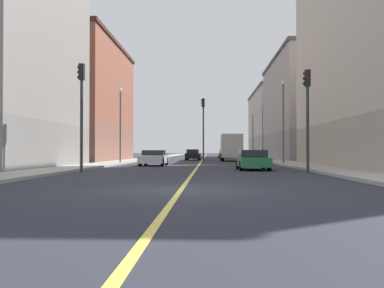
% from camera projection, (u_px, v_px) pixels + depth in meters
% --- Properties ---
extents(ground_plane, '(400.00, 400.00, 0.00)m').
position_uv_depth(ground_plane, '(181.00, 190.00, 13.44)').
color(ground_plane, '#292B35').
rests_on(ground_plane, ground).
extents(sidewalk_left, '(2.79, 168.00, 0.15)m').
position_uv_depth(sidewalk_left, '(259.00, 159.00, 62.08)').
color(sidewalk_left, '#9E9B93').
rests_on(sidewalk_left, ground).
extents(sidewalk_right, '(2.79, 168.00, 0.15)m').
position_uv_depth(sidewalk_right, '(147.00, 159.00, 62.71)').
color(sidewalk_right, '#9E9B93').
rests_on(sidewalk_right, ground).
extents(lane_center_stripe, '(0.16, 154.00, 0.01)m').
position_uv_depth(lane_center_stripe, '(203.00, 159.00, 62.40)').
color(lane_center_stripe, '#E5D14C').
rests_on(lane_center_stripe, ground).
extents(building_left_mid, '(10.98, 22.67, 13.43)m').
position_uv_depth(building_left_mid, '(315.00, 109.00, 57.56)').
color(building_left_mid, gray).
rests_on(building_left_mid, ground).
extents(building_left_far, '(10.98, 24.88, 12.46)m').
position_uv_depth(building_left_far, '(283.00, 124.00, 82.58)').
color(building_left_far, '#9D9688').
rests_on(building_left_far, ground).
extents(building_right_midblock, '(10.98, 20.17, 13.35)m').
position_uv_depth(building_right_midblock, '(71.00, 102.00, 49.52)').
color(building_right_midblock, brown).
rests_on(building_right_midblock, ground).
extents(traffic_light_left_near, '(0.40, 0.32, 5.60)m').
position_uv_depth(traffic_light_left_near, '(307.00, 106.00, 23.75)').
color(traffic_light_left_near, '#2D2D2D').
rests_on(traffic_light_left_near, ground).
extents(traffic_light_right_near, '(0.40, 0.32, 6.03)m').
position_uv_depth(traffic_light_right_near, '(81.00, 102.00, 24.24)').
color(traffic_light_right_near, '#2D2D2D').
rests_on(traffic_light_right_near, ground).
extents(traffic_light_median_far, '(0.40, 0.32, 6.65)m').
position_uv_depth(traffic_light_median_far, '(203.00, 121.00, 45.53)').
color(traffic_light_median_far, '#2D2D2D').
rests_on(traffic_light_median_far, ground).
extents(street_lamp_left_near, '(0.36, 0.36, 7.04)m').
position_uv_depth(street_lamp_left_near, '(283.00, 113.00, 37.43)').
color(street_lamp_left_near, '#4C4C51').
rests_on(street_lamp_left_near, ground).
extents(street_lamp_right_near, '(0.36, 0.36, 6.72)m').
position_uv_depth(street_lamp_right_near, '(120.00, 117.00, 39.75)').
color(street_lamp_right_near, '#4C4C51').
rests_on(street_lamp_right_near, ground).
extents(street_lamp_left_far, '(0.36, 0.36, 6.46)m').
position_uv_depth(street_lamp_left_far, '(253.00, 131.00, 63.55)').
color(street_lamp_left_far, '#4C4C51').
rests_on(street_lamp_left_far, ground).
extents(car_black, '(1.90, 4.27, 1.37)m').
position_uv_depth(car_black, '(193.00, 155.00, 55.33)').
color(car_black, black).
rests_on(car_black, ground).
extents(car_teal, '(1.87, 4.58, 1.33)m').
position_uv_depth(car_teal, '(224.00, 154.00, 69.69)').
color(car_teal, '#196670').
rests_on(car_teal, ground).
extents(car_silver, '(2.07, 4.01, 1.24)m').
position_uv_depth(car_silver, '(154.00, 158.00, 34.99)').
color(car_silver, silver).
rests_on(car_silver, ground).
extents(car_green, '(1.92, 4.18, 1.25)m').
position_uv_depth(car_green, '(253.00, 160.00, 27.28)').
color(car_green, '#1E6B38').
rests_on(car_green, ground).
extents(box_truck, '(2.39, 7.01, 3.04)m').
position_uv_depth(box_truck, '(231.00, 147.00, 50.27)').
color(box_truck, beige).
rests_on(box_truck, ground).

